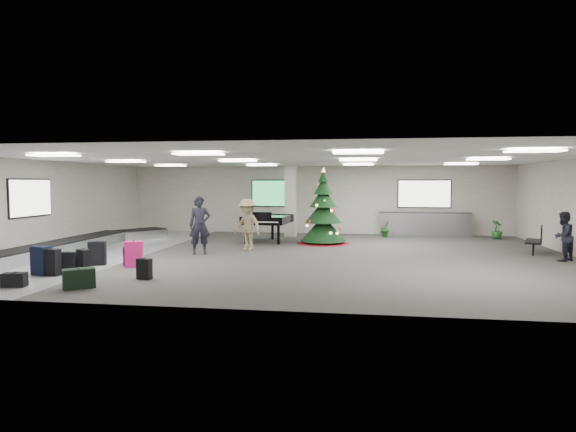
# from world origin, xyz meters

# --- Properties ---
(ground) EXTENTS (18.00, 18.00, 0.00)m
(ground) POSITION_xyz_m (0.00, 0.00, 0.00)
(ground) COLOR #3A3634
(ground) RESTS_ON ground
(room_envelope) EXTENTS (18.02, 14.02, 3.21)m
(room_envelope) POSITION_xyz_m (-0.38, 0.67, 2.33)
(room_envelope) COLOR #A5A097
(room_envelope) RESTS_ON ground
(baggage_carousel) EXTENTS (2.28, 9.71, 0.43)m
(baggage_carousel) POSITION_xyz_m (-7.84, -0.08, 0.21)
(baggage_carousel) COLOR silver
(baggage_carousel) RESTS_ON ground
(service_counter) EXTENTS (4.05, 0.65, 1.08)m
(service_counter) POSITION_xyz_m (5.00, 6.65, 0.55)
(service_counter) COLOR silver
(service_counter) RESTS_ON ground
(suitcase_0) EXTENTS (0.47, 0.29, 0.72)m
(suitcase_0) POSITION_xyz_m (-5.87, -4.46, 0.35)
(suitcase_0) COLOR black
(suitcase_0) RESTS_ON ground
(suitcase_1) EXTENTS (0.46, 0.39, 0.65)m
(suitcase_1) POSITION_xyz_m (-5.27, -3.95, 0.32)
(suitcase_1) COLOR black
(suitcase_1) RESTS_ON ground
(pink_suitcase) EXTENTS (0.54, 0.40, 0.77)m
(pink_suitcase) POSITION_xyz_m (-4.32, -2.95, 0.37)
(pink_suitcase) COLOR #FA2082
(pink_suitcase) RESTS_ON ground
(suitcase_3) EXTENTS (0.41, 0.36, 0.56)m
(suitcase_3) POSITION_xyz_m (-4.58, -2.69, 0.27)
(suitcase_3) COLOR black
(suitcase_3) RESTS_ON ground
(navy_suitcase) EXTENTS (0.55, 0.42, 0.78)m
(navy_suitcase) POSITION_xyz_m (-6.18, -4.42, 0.38)
(navy_suitcase) COLOR black
(navy_suitcase) RESTS_ON ground
(suitcase_5) EXTENTS (0.43, 0.31, 0.60)m
(suitcase_5) POSITION_xyz_m (-5.56, -4.18, 0.29)
(suitcase_5) COLOR black
(suitcase_5) RESTS_ON ground
(green_duffel) EXTENTS (0.74, 0.69, 0.48)m
(green_duffel) POSITION_xyz_m (-4.30, -5.74, 0.23)
(green_duffel) COLOR black
(green_duffel) RESTS_ON ground
(suitcase_7) EXTENTS (0.39, 0.25, 0.54)m
(suitcase_7) POSITION_xyz_m (-3.27, -4.54, 0.26)
(suitcase_7) COLOR black
(suitcase_7) RESTS_ON ground
(suitcase_8) EXTENTS (0.54, 0.40, 0.72)m
(suitcase_8) POSITION_xyz_m (-5.52, -2.82, 0.35)
(suitcase_8) COLOR black
(suitcase_8) RESTS_ON ground
(black_duffel) EXTENTS (0.56, 0.38, 0.35)m
(black_duffel) POSITION_xyz_m (-5.85, -5.84, 0.17)
(black_duffel) COLOR black
(black_duffel) RESTS_ON ground
(christmas_tree) EXTENTS (2.12, 2.12, 3.02)m
(christmas_tree) POSITION_xyz_m (0.65, 3.15, 1.04)
(christmas_tree) COLOR maroon
(christmas_tree) RESTS_ON ground
(grand_piano) EXTENTS (1.90, 2.35, 1.26)m
(grand_piano) POSITION_xyz_m (-1.67, 3.39, 0.90)
(grand_piano) COLOR black
(grand_piano) RESTS_ON ground
(bench) EXTENTS (0.98, 1.56, 0.94)m
(bench) POSITION_xyz_m (8.05, 1.53, 0.53)
(bench) COLOR black
(bench) RESTS_ON ground
(traveler_a) EXTENTS (0.84, 0.71, 1.96)m
(traveler_a) POSITION_xyz_m (-3.26, -0.30, 0.98)
(traveler_a) COLOR black
(traveler_a) RESTS_ON ground
(traveler_b) EXTENTS (1.37, 1.17, 1.84)m
(traveler_b) POSITION_xyz_m (-1.88, 0.80, 0.92)
(traveler_b) COLOR #887654
(traveler_b) RESTS_ON ground
(traveler_bench) EXTENTS (0.94, 0.92, 1.53)m
(traveler_bench) POSITION_xyz_m (8.26, -0.02, 0.77)
(traveler_bench) COLOR black
(traveler_bench) RESTS_ON ground
(potted_plant_left) EXTENTS (0.50, 0.52, 0.74)m
(potted_plant_left) POSITION_xyz_m (3.22, 5.79, 0.37)
(potted_plant_left) COLOR #15441B
(potted_plant_left) RESTS_ON ground
(potted_plant_right) EXTENTS (0.62, 0.62, 0.82)m
(potted_plant_right) POSITION_xyz_m (7.88, 5.74, 0.41)
(potted_plant_right) COLOR #15441B
(potted_plant_right) RESTS_ON ground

